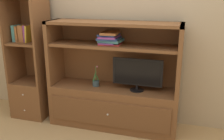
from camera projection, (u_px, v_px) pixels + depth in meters
name	position (u px, v px, depth m)	size (l,w,h in m)	color
ground_plane	(104.00, 140.00, 3.08)	(8.00, 8.00, 0.00)	tan
painted_rear_wall	(120.00, 19.00, 3.37)	(6.00, 0.10, 2.80)	tan
media_console	(113.00, 94.00, 3.33)	(1.68, 0.48, 1.40)	brown
tv_monitor	(137.00, 73.00, 3.11)	(0.63, 0.18, 0.41)	black
potted_plant	(96.00, 83.00, 3.32)	(0.09, 0.09, 0.28)	#384C56
magazine_stack	(110.00, 38.00, 3.12)	(0.29, 0.33, 0.16)	red
bookshelf_tall	(32.00, 78.00, 3.63)	(0.50, 0.47, 1.74)	brown
upright_book_row	(22.00, 34.00, 3.45)	(0.24, 0.18, 0.23)	teal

